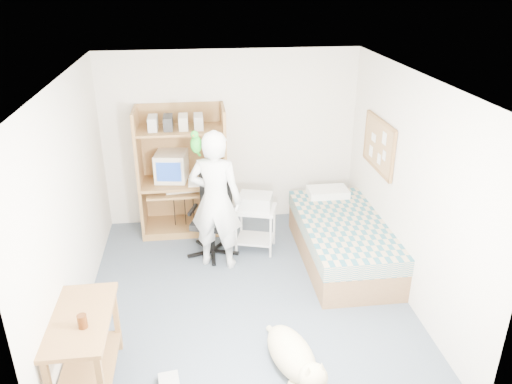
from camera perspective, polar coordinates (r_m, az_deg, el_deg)
floor at (r=5.93m, az=-1.07°, el=-11.56°), size 4.00×4.00×0.00m
wall_back at (r=7.16m, az=-2.89°, el=6.10°), size 3.60×0.02×2.50m
wall_right at (r=5.76m, az=16.95°, el=0.45°), size 0.02×4.00×2.50m
wall_left at (r=5.44m, az=-20.40°, el=-1.46°), size 0.02×4.00×2.50m
ceiling at (r=4.92m, az=-1.29°, el=12.88°), size 3.60×4.00×0.02m
computer_hutch at (r=7.05m, az=-8.33°, el=1.84°), size 1.20×0.63×1.80m
bed at (r=6.52m, az=9.79°, el=-5.37°), size 1.02×2.02×0.66m
side_desk at (r=4.77m, az=-19.00°, el=-15.81°), size 0.50×1.00×0.75m
corkboard at (r=6.45m, az=13.85°, el=5.25°), size 0.04×0.94×0.66m
office_chair at (r=6.58m, az=-4.90°, el=-3.89°), size 0.61×0.62×1.07m
person at (r=6.08m, az=-4.63°, el=-0.98°), size 0.75×0.61×1.78m
parrot at (r=5.82m, az=-6.88°, el=5.59°), size 0.13×0.23×0.36m
dog at (r=4.86m, az=4.41°, el=-18.28°), size 0.54×1.10×0.42m
printer_cart at (r=6.59m, az=-0.07°, el=-3.42°), size 0.61×0.54×0.62m
printer at (r=6.46m, az=-0.07°, el=-1.07°), size 0.49×0.43×0.18m
crt_monitor at (r=7.01m, az=-9.63°, el=2.92°), size 0.47×0.49×0.39m
keyboard at (r=6.96m, az=-8.42°, el=0.20°), size 0.47×0.22×0.03m
pencil_cup at (r=6.96m, az=-5.56°, el=1.71°), size 0.08×0.08×0.12m
drink_glass at (r=4.47m, az=-19.23°, el=-13.78°), size 0.08×0.08×0.12m
floor_box_b at (r=4.88m, az=-9.90°, el=-20.75°), size 0.21×0.24×0.08m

